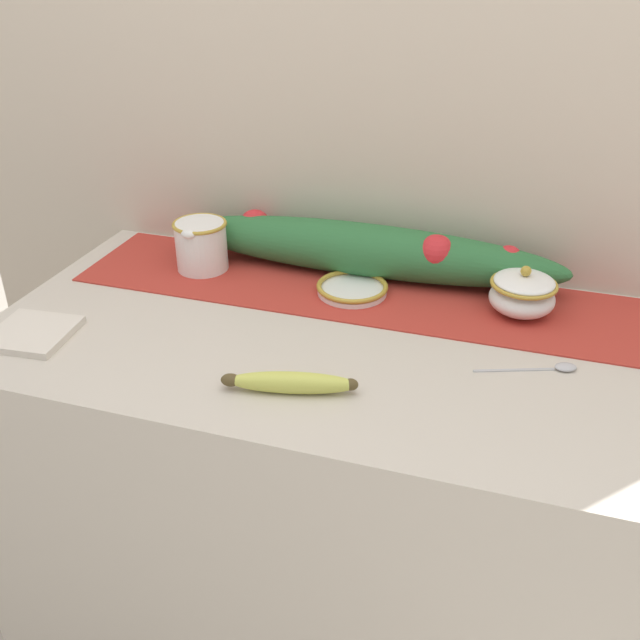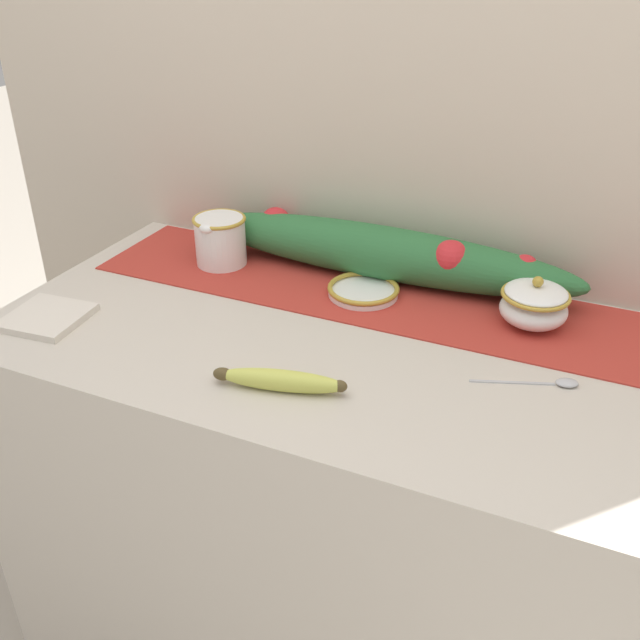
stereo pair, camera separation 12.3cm
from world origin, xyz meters
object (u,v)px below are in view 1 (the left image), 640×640
cream_pitcher (201,244)px  spoon (558,367)px  small_dish (353,288)px  sugar_bowl (523,293)px  napkin_stack (32,333)px  banana (289,382)px

cream_pitcher → spoon: bearing=-13.6°
small_dish → sugar_bowl: bearing=2.8°
cream_pitcher → small_dish: bearing=-2.9°
spoon → sugar_bowl: bearing=92.5°
napkin_stack → sugar_bowl: bearing=22.9°
sugar_bowl → spoon: sugar_bowl is taller
sugar_bowl → small_dish: bearing=-177.2°
small_dish → napkin_stack: small_dish is taller
spoon → banana: bearing=-174.4°
banana → spoon: bearing=25.6°
cream_pitcher → banana: size_ratio=0.61×
cream_pitcher → spoon: (0.73, -0.18, -0.06)m
cream_pitcher → spoon: size_ratio=0.79×
sugar_bowl → banana: bearing=-131.7°
banana → spoon: 0.45m
cream_pitcher → sugar_bowl: 0.66m
small_dish → spoon: (0.40, -0.16, -0.01)m
cream_pitcher → banana: bearing=-48.5°
sugar_bowl → banana: size_ratio=0.57×
cream_pitcher → small_dish: cream_pitcher is taller
spoon → napkin_stack: bearing=170.8°
sugar_bowl → napkin_stack: sugar_bowl is taller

